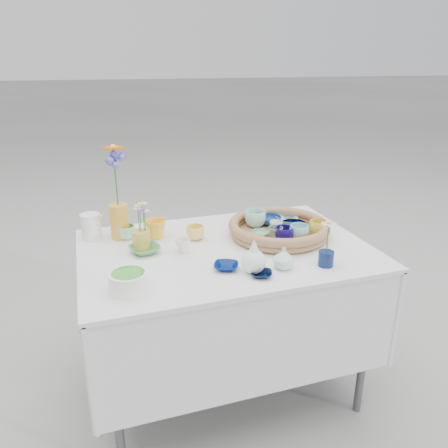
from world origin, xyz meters
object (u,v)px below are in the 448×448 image
object	(u,v)px
wicker_tray	(279,229)
tall_vase_yellow	(120,221)
display_table	(225,386)
bud_vase_seafoam	(284,258)

from	to	relation	value
wicker_tray	tall_vase_yellow	size ratio (longest dim) A/B	2.92
wicker_tray	display_table	bearing A→B (deg)	-169.88
bud_vase_seafoam	tall_vase_yellow	xyz separation A→B (m)	(-0.58, 0.53, 0.04)
tall_vase_yellow	display_table	bearing A→B (deg)	-31.43
display_table	wicker_tray	world-z (taller)	wicker_tray
display_table	wicker_tray	size ratio (longest dim) A/B	2.66
bud_vase_seafoam	tall_vase_yellow	bearing A→B (deg)	137.85
display_table	bud_vase_seafoam	world-z (taller)	bud_vase_seafoam
wicker_tray	bud_vase_seafoam	xyz separation A→B (m)	(-0.12, -0.32, 0.01)
display_table	wicker_tray	xyz separation A→B (m)	(0.28, 0.05, 0.80)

